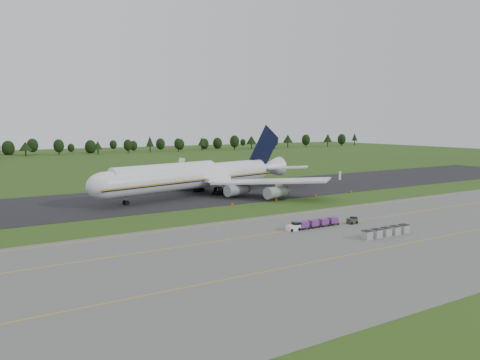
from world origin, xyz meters
TOP-DOWN VIEW (x-y plane):
  - ground at (0.00, 0.00)m, footprint 600.00×600.00m
  - apron at (0.00, -34.00)m, footprint 300.00×52.00m
  - taxiway at (0.00, 28.00)m, footprint 300.00×40.00m
  - apron_markings at (0.00, -26.98)m, footprint 300.00×30.20m
  - tree_line at (-3.51, 220.72)m, footprint 528.02×23.26m
  - aircraft at (-0.86, 27.20)m, footprint 70.16×66.40m
  - baggage_train at (-0.02, -22.39)m, footprint 12.25×1.57m
  - utility_cart at (9.34, -23.66)m, footprint 2.05×1.42m
  - uld_row at (7.10, -34.38)m, footprint 11.17×1.57m
  - edge_markers at (19.65, 7.50)m, footprint 41.05×0.30m

SIDE VIEW (x-z plane):
  - ground at x=0.00m, z-range 0.00..0.00m
  - apron at x=0.00m, z-range 0.00..0.06m
  - taxiway at x=0.00m, z-range 0.00..0.08m
  - apron_markings at x=0.00m, z-range 0.06..0.07m
  - edge_markers at x=19.65m, z-range -0.03..0.57m
  - utility_cart at x=9.34m, z-range 0.05..1.16m
  - uld_row at x=7.10m, z-range 0.06..1.61m
  - baggage_train at x=-0.02m, z-range 0.10..1.61m
  - aircraft at x=-0.86m, z-range -4.22..15.46m
  - tree_line at x=-3.51m, z-range 0.54..12.51m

